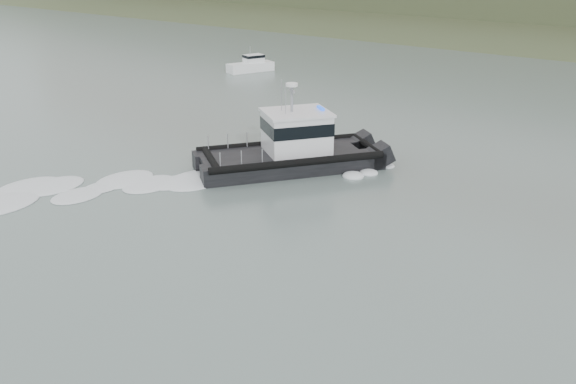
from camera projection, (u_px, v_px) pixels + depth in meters
name	position (u px, v px, depth m)	size (l,w,h in m)	color
ground	(186.00, 312.00, 25.80)	(400.00, 400.00, 0.00)	#54645E
patrol_boat	(291.00, 147.00, 41.96)	(10.52, 12.40, 5.86)	black
motorboat	(251.00, 65.00, 74.69)	(3.61, 5.77, 3.01)	white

